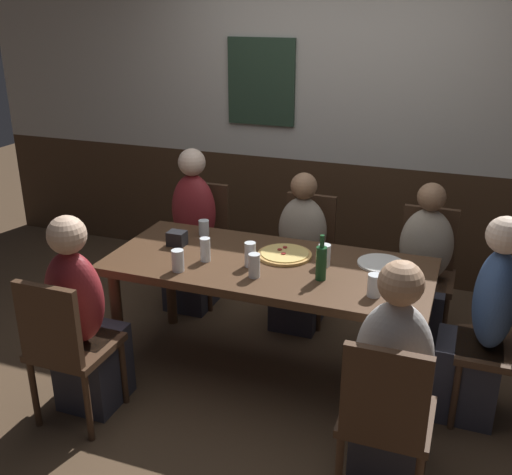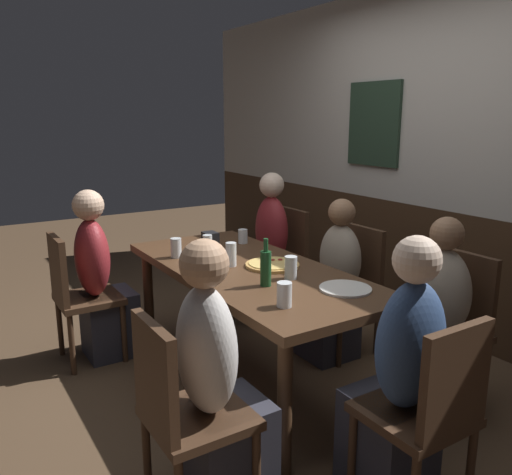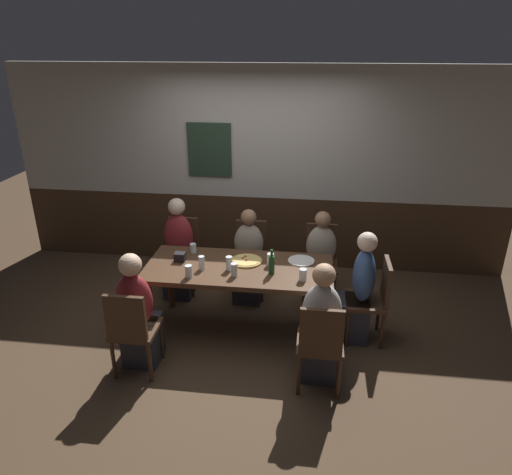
{
  "view_description": "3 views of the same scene",
  "coord_description": "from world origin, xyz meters",
  "px_view_note": "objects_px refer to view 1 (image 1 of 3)",
  "views": [
    {
      "loc": [
        1.05,
        -3.03,
        2.17
      ],
      "look_at": [
        -0.11,
        0.1,
        0.85
      ],
      "focal_mm": 42.16,
      "sensor_mm": 36.0,
      "label": 1
    },
    {
      "loc": [
        2.56,
        -1.57,
        1.63
      ],
      "look_at": [
        -0.11,
        0.11,
        0.89
      ],
      "focal_mm": 36.5,
      "sensor_mm": 36.0,
      "label": 2
    },
    {
      "loc": [
        0.7,
        -4.16,
        2.87
      ],
      "look_at": [
        0.18,
        -0.04,
        1.09
      ],
      "focal_mm": 32.78,
      "sensor_mm": 36.0,
      "label": 3
    }
  ],
  "objects_px": {
    "person_head_east": "(480,336)",
    "person_left_near": "(84,329)",
    "highball_clear": "(374,286)",
    "pint_glass_stout": "(324,257)",
    "chair_mid_far": "(306,250)",
    "person_right_far": "(422,280)",
    "dining_table": "(268,275)",
    "condiment_caddy": "(177,238)",
    "chair_right_near": "(386,414)",
    "tumbler_water": "(250,256)",
    "pint_glass_pale": "(178,262)",
    "person_mid_far": "(300,263)",
    "chair_head_east": "(512,342)",
    "person_right_near": "(391,393)",
    "plate_white_large": "(381,263)",
    "chair_left_near": "(66,343)",
    "pint_glass_amber": "(254,267)",
    "person_left_far": "(192,241)",
    "chair_left_far": "(202,235)",
    "beer_glass_tall": "(204,228)",
    "pizza": "(285,254)",
    "beer_bottle_green": "(321,262)",
    "tumbler_short": "(205,251)",
    "chair_right_far": "(425,266)"
  },
  "relations": [
    {
      "from": "person_left_near",
      "to": "chair_mid_far",
      "type": "bearing_deg",
      "value": 61.08
    },
    {
      "from": "chair_left_far",
      "to": "pizza",
      "type": "xyz_separation_m",
      "value": [
        0.89,
        -0.71,
        0.26
      ]
    },
    {
      "from": "chair_mid_far",
      "to": "pint_glass_amber",
      "type": "relative_size",
      "value": 6.48
    },
    {
      "from": "pint_glass_pale",
      "to": "plate_white_large",
      "type": "bearing_deg",
      "value": 24.68
    },
    {
      "from": "chair_right_near",
      "to": "person_right_near",
      "type": "distance_m",
      "value": 0.16
    },
    {
      "from": "dining_table",
      "to": "condiment_caddy",
      "type": "relative_size",
      "value": 17.17
    },
    {
      "from": "chair_left_near",
      "to": "dining_table",
      "type": "bearing_deg",
      "value": 45.06
    },
    {
      "from": "chair_right_near",
      "to": "person_right_near",
      "type": "relative_size",
      "value": 0.75
    },
    {
      "from": "person_head_east",
      "to": "highball_clear",
      "type": "xyz_separation_m",
      "value": [
        -0.55,
        -0.21,
        0.3
      ]
    },
    {
      "from": "dining_table",
      "to": "tumbler_water",
      "type": "bearing_deg",
      "value": -135.08
    },
    {
      "from": "plate_white_large",
      "to": "person_head_east",
      "type": "bearing_deg",
      "value": -19.59
    },
    {
      "from": "person_head_east",
      "to": "beer_bottle_green",
      "type": "bearing_deg",
      "value": -172.61
    },
    {
      "from": "chair_right_far",
      "to": "beer_bottle_green",
      "type": "bearing_deg",
      "value": -117.38
    },
    {
      "from": "chair_right_near",
      "to": "beer_glass_tall",
      "type": "bearing_deg",
      "value": 141.07
    },
    {
      "from": "person_mid_far",
      "to": "highball_clear",
      "type": "xyz_separation_m",
      "value": [
        0.65,
        -0.88,
        0.34
      ]
    },
    {
      "from": "dining_table",
      "to": "chair_mid_far",
      "type": "xyz_separation_m",
      "value": [
        0.0,
        0.83,
        -0.16
      ]
    },
    {
      "from": "person_left_near",
      "to": "pint_glass_pale",
      "type": "height_order",
      "value": "person_left_near"
    },
    {
      "from": "highball_clear",
      "to": "pint_glass_stout",
      "type": "xyz_separation_m",
      "value": [
        -0.34,
        0.28,
        -0.0
      ]
    },
    {
      "from": "highball_clear",
      "to": "pint_glass_amber",
      "type": "height_order",
      "value": "pint_glass_amber"
    },
    {
      "from": "person_mid_far",
      "to": "person_left_far",
      "type": "height_order",
      "value": "person_left_far"
    },
    {
      "from": "chair_mid_far",
      "to": "plate_white_large",
      "type": "xyz_separation_m",
      "value": [
        0.62,
        -0.63,
        0.25
      ]
    },
    {
      "from": "dining_table",
      "to": "chair_head_east",
      "type": "relative_size",
      "value": 2.15
    },
    {
      "from": "plate_white_large",
      "to": "pint_glass_pale",
      "type": "bearing_deg",
      "value": -155.32
    },
    {
      "from": "dining_table",
      "to": "pizza",
      "type": "xyz_separation_m",
      "value": [
        0.06,
        0.12,
        0.09
      ]
    },
    {
      "from": "person_right_near",
      "to": "tumbler_short",
      "type": "height_order",
      "value": "person_right_near"
    },
    {
      "from": "person_head_east",
      "to": "highball_clear",
      "type": "bearing_deg",
      "value": -159.2
    },
    {
      "from": "pint_glass_stout",
      "to": "person_right_far",
      "type": "bearing_deg",
      "value": 48.94
    },
    {
      "from": "person_left_far",
      "to": "tumbler_water",
      "type": "distance_m",
      "value": 1.1
    },
    {
      "from": "chair_right_near",
      "to": "pint_glass_pale",
      "type": "relative_size",
      "value": 7.0
    },
    {
      "from": "chair_left_near",
      "to": "person_mid_far",
      "type": "distance_m",
      "value": 1.72
    },
    {
      "from": "person_head_east",
      "to": "person_left_near",
      "type": "height_order",
      "value": "person_head_east"
    },
    {
      "from": "chair_right_near",
      "to": "tumbler_water",
      "type": "xyz_separation_m",
      "value": [
        -0.91,
        0.75,
        0.31
      ]
    },
    {
      "from": "chair_right_near",
      "to": "person_left_far",
      "type": "bearing_deg",
      "value": 137.84
    },
    {
      "from": "dining_table",
      "to": "tumbler_water",
      "type": "height_order",
      "value": "tumbler_water"
    },
    {
      "from": "chair_left_near",
      "to": "pint_glass_amber",
      "type": "bearing_deg",
      "value": 37.32
    },
    {
      "from": "person_left_far",
      "to": "beer_bottle_green",
      "type": "xyz_separation_m",
      "value": [
        1.17,
        -0.78,
        0.34
      ]
    },
    {
      "from": "chair_mid_far",
      "to": "person_right_far",
      "type": "relative_size",
      "value": 0.79
    },
    {
      "from": "chair_left_far",
      "to": "tumbler_water",
      "type": "distance_m",
      "value": 1.22
    },
    {
      "from": "tumbler_short",
      "to": "pint_glass_pale",
      "type": "xyz_separation_m",
      "value": [
        -0.09,
        -0.18,
        -0.01
      ]
    },
    {
      "from": "pint_glass_amber",
      "to": "person_right_far",
      "type": "bearing_deg",
      "value": 46.15
    },
    {
      "from": "person_head_east",
      "to": "person_left_near",
      "type": "distance_m",
      "value": 2.14
    },
    {
      "from": "condiment_caddy",
      "to": "tumbler_short",
      "type": "bearing_deg",
      "value": -30.5
    },
    {
      "from": "chair_head_east",
      "to": "condiment_caddy",
      "type": "relative_size",
      "value": 8.0
    },
    {
      "from": "tumbler_water",
      "to": "dining_table",
      "type": "bearing_deg",
      "value": 44.92
    },
    {
      "from": "beer_glass_tall",
      "to": "pint_glass_pale",
      "type": "distance_m",
      "value": 0.57
    },
    {
      "from": "chair_left_far",
      "to": "pint_glass_pale",
      "type": "xyz_separation_m",
      "value": [
        0.39,
        -1.12,
        0.3
      ]
    },
    {
      "from": "person_right_near",
      "to": "tumbler_water",
      "type": "xyz_separation_m",
      "value": [
        -0.91,
        0.59,
        0.31
      ]
    },
    {
      "from": "dining_table",
      "to": "pint_glass_stout",
      "type": "xyz_separation_m",
      "value": [
        0.31,
        0.08,
        0.13
      ]
    },
    {
      "from": "chair_mid_far",
      "to": "highball_clear",
      "type": "distance_m",
      "value": 1.26
    },
    {
      "from": "chair_head_east",
      "to": "pint_glass_pale",
      "type": "bearing_deg",
      "value": -171.08
    }
  ]
}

